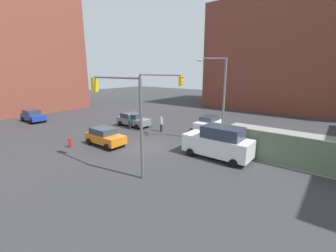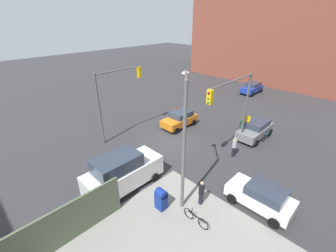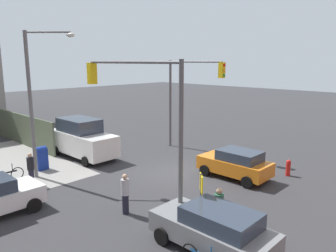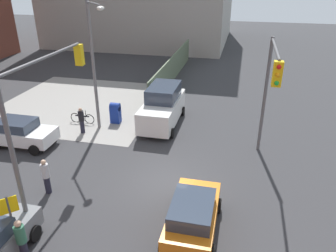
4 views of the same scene
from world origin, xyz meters
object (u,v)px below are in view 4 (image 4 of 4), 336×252
at_px(hatchback_orange, 193,215).
at_px(street_lamp_corner, 94,59).
at_px(traffic_signal_se_corner, 270,84).
at_px(sedan_white, 21,132).
at_px(traffic_signal_nw_corner, 44,103).
at_px(pedestrian_crossing, 22,240).
at_px(mailbox_blue, 115,112).
at_px(pedestrian_walking_north, 82,120).
at_px(van_white_delivery, 163,106).
at_px(pedestrian_waiting, 46,176).
at_px(bicycle_leaning_on_fence, 82,118).

bearing_deg(hatchback_orange, street_lamp_corner, 42.86).
bearing_deg(traffic_signal_se_corner, sedan_white, 93.29).
height_order(traffic_signal_nw_corner, traffic_signal_se_corner, same).
height_order(hatchback_orange, pedestrian_crossing, pedestrian_crossing).
height_order(traffic_signal_nw_corner, street_lamp_corner, street_lamp_corner).
height_order(mailbox_blue, pedestrian_crossing, pedestrian_crossing).
distance_m(traffic_signal_nw_corner, traffic_signal_se_corner, 10.21).
bearing_deg(mailbox_blue, pedestrian_walking_north, 143.13).
distance_m(traffic_signal_nw_corner, van_white_delivery, 9.91).
bearing_deg(sedan_white, traffic_signal_nw_corner, -130.37).
relative_size(traffic_signal_se_corner, pedestrian_waiting, 3.65).
bearing_deg(hatchback_orange, pedestrian_waiting, 81.73).
bearing_deg(sedan_white, hatchback_orange, -113.77).
bearing_deg(traffic_signal_nw_corner, pedestrian_waiting, 75.22).
bearing_deg(van_white_delivery, sedan_white, 123.18).
bearing_deg(sedan_white, van_white_delivery, -56.82).
relative_size(traffic_signal_se_corner, pedestrian_walking_north, 3.75).
xyz_separation_m(traffic_signal_nw_corner, mailbox_blue, (8.38, 0.50, -3.90)).
bearing_deg(traffic_signal_se_corner, pedestrian_waiting, 115.60).
relative_size(traffic_signal_se_corner, bicycle_leaning_on_fence, 3.71).
xyz_separation_m(traffic_signal_se_corner, pedestrian_walking_north, (1.55, 11.00, -3.69)).
bearing_deg(hatchback_orange, mailbox_blue, 36.47).
bearing_deg(pedestrian_crossing, traffic_signal_se_corner, -59.49).
height_order(hatchback_orange, pedestrian_waiting, pedestrian_waiting).
height_order(street_lamp_corner, pedestrian_waiting, street_lamp_corner).
height_order(street_lamp_corner, van_white_delivery, street_lamp_corner).
relative_size(traffic_signal_nw_corner, bicycle_leaning_on_fence, 3.71).
relative_size(sedan_white, pedestrian_crossing, 2.15).
bearing_deg(pedestrian_crossing, hatchback_orange, -78.64).
xyz_separation_m(pedestrian_crossing, pedestrian_walking_north, (10.00, 2.70, -0.05)).
xyz_separation_m(traffic_signal_nw_corner, pedestrian_waiting, (0.18, 0.70, -3.73)).
height_order(traffic_signal_nw_corner, pedestrian_walking_north, traffic_signal_nw_corner).
relative_size(pedestrian_walking_north, bicycle_leaning_on_fence, 0.99).
bearing_deg(bicycle_leaning_on_fence, van_white_delivery, -78.18).
bearing_deg(traffic_signal_nw_corner, traffic_signal_se_corner, -61.77).
bearing_deg(traffic_signal_nw_corner, bicycle_leaning_on_fence, 19.11).
bearing_deg(sedan_white, pedestrian_walking_north, -49.60).
distance_m(sedan_white, van_white_delivery, 8.92).
bearing_deg(bicycle_leaning_on_fence, traffic_signal_se_corner, -104.17).
relative_size(hatchback_orange, van_white_delivery, 0.74).
relative_size(van_white_delivery, pedestrian_crossing, 2.98).
relative_size(traffic_signal_nw_corner, pedestrian_walking_north, 3.75).
relative_size(traffic_signal_nw_corner, street_lamp_corner, 0.81).
bearing_deg(pedestrian_walking_north, pedestrian_waiting, 7.97).
distance_m(traffic_signal_se_corner, mailbox_blue, 10.84).
relative_size(mailbox_blue, van_white_delivery, 0.26).
bearing_deg(traffic_signal_se_corner, mailbox_blue, 69.49).
bearing_deg(traffic_signal_se_corner, street_lamp_corner, 77.24).
height_order(mailbox_blue, pedestrian_waiting, pedestrian_waiting).
bearing_deg(traffic_signal_nw_corner, hatchback_orange, -97.53).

